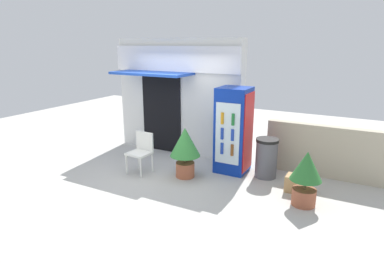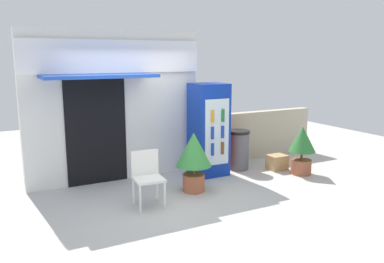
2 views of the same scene
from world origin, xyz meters
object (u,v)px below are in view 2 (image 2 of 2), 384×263
Objects in this scene: drink_cooler at (209,130)px; potted_plant_curbside at (302,146)px; potted_plant_near_shop at (194,155)px; trash_bin at (238,150)px; plastic_chair at (147,174)px; cardboard_box at (277,162)px.

drink_cooler is 1.91m from potted_plant_curbside.
potted_plant_near_shop is at bearing -134.40° from drink_cooler.
trash_bin is at bearing 135.89° from potted_plant_curbside.
potted_plant_near_shop reaches higher than trash_bin.
potted_plant_near_shop reaches higher than plastic_chair.
drink_cooler is at bearing 29.83° from plastic_chair.
potted_plant_curbside is (2.42, -0.11, -0.09)m from potted_plant_near_shop.
trash_bin is at bearing 28.05° from potted_plant_near_shop.
plastic_chair is 0.82× the size of potted_plant_near_shop.
potted_plant_near_shop reaches higher than potted_plant_curbside.
plastic_chair is at bearing -150.17° from drink_cooler.
trash_bin is (1.49, 0.79, -0.24)m from potted_plant_near_shop.
plastic_chair is 0.90× the size of potted_plant_curbside.
cardboard_box is at bearing -30.62° from trash_bin.
plastic_chair is at bearing -167.53° from potted_plant_near_shop.
plastic_chair is 2.65m from trash_bin.
cardboard_box is at bearing 114.58° from potted_plant_curbside.
plastic_chair is 2.30× the size of cardboard_box.
potted_plant_curbside is 1.30m from trash_bin.
drink_cooler is at bearing 164.68° from cardboard_box.
trash_bin is (0.74, 0.02, -0.50)m from drink_cooler.
potted_plant_curbside is at bearing -2.51° from potted_plant_near_shop.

